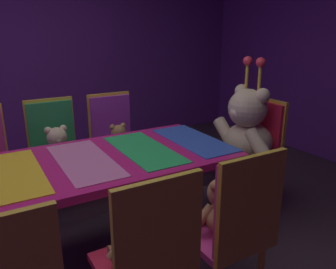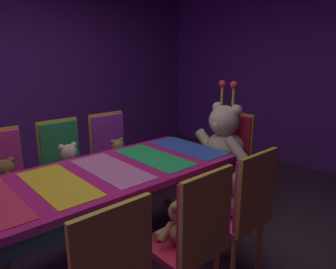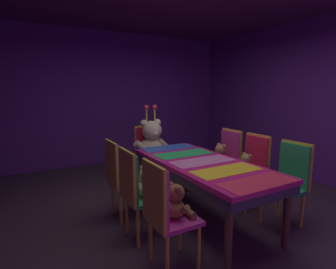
{
  "view_description": "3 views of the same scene",
  "coord_description": "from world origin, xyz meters",
  "px_view_note": "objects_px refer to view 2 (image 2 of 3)",
  "views": [
    {
      "loc": [
        2.02,
        -0.55,
        1.54
      ],
      "look_at": [
        0.12,
        0.55,
        0.86
      ],
      "focal_mm": 36.08,
      "sensor_mm": 36.0,
      "label": 1
    },
    {
      "loc": [
        1.98,
        -1.19,
        1.61
      ],
      "look_at": [
        0.02,
        0.58,
        0.92
      ],
      "focal_mm": 33.41,
      "sensor_mm": 36.0,
      "label": 2
    },
    {
      "loc": [
        -1.87,
        -2.49,
        1.59
      ],
      "look_at": [
        -0.01,
        0.82,
        0.95
      ],
      "focal_mm": 28.58,
      "sensor_mm": 36.0,
      "label": 3
    }
  ],
  "objects_px": {
    "throne_chair": "(232,148)",
    "king_teddy_bear": "(223,138)",
    "teddy_left_1": "(70,163)",
    "teddy_left_2": "(118,153)",
    "chair_right_1": "(196,231)",
    "teddy_left_0": "(6,180)",
    "chair_left_0": "(1,174)",
    "teddy_right_2": "(229,196)",
    "chair_left_2": "(111,149)",
    "banquet_table": "(112,180)",
    "chair_right_2": "(246,204)",
    "chair_left_1": "(63,159)",
    "teddy_right_1": "(179,224)"
  },
  "relations": [
    {
      "from": "chair_left_1",
      "to": "chair_right_2",
      "type": "distance_m",
      "value": 1.84
    },
    {
      "from": "chair_right_1",
      "to": "teddy_right_1",
      "type": "relative_size",
      "value": 3.24
    },
    {
      "from": "teddy_left_1",
      "to": "chair_right_2",
      "type": "bearing_deg",
      "value": 18.85
    },
    {
      "from": "chair_left_1",
      "to": "chair_left_2",
      "type": "distance_m",
      "value": 0.54
    },
    {
      "from": "teddy_left_0",
      "to": "banquet_table",
      "type": "bearing_deg",
      "value": 38.97
    },
    {
      "from": "teddy_left_1",
      "to": "king_teddy_bear",
      "type": "relative_size",
      "value": 0.4
    },
    {
      "from": "chair_left_0",
      "to": "teddy_right_2",
      "type": "xyz_separation_m",
      "value": [
        1.58,
        1.11,
        0.0
      ]
    },
    {
      "from": "chair_left_1",
      "to": "king_teddy_bear",
      "type": "relative_size",
      "value": 1.12
    },
    {
      "from": "teddy_left_1",
      "to": "throne_chair",
      "type": "relative_size",
      "value": 0.36
    },
    {
      "from": "teddy_left_1",
      "to": "teddy_left_2",
      "type": "xyz_separation_m",
      "value": [
        0.01,
        0.54,
        -0.02
      ]
    },
    {
      "from": "teddy_left_0",
      "to": "teddy_right_1",
      "type": "distance_m",
      "value": 1.57
    },
    {
      "from": "chair_left_2",
      "to": "teddy_left_2",
      "type": "relative_size",
      "value": 3.35
    },
    {
      "from": "chair_left_2",
      "to": "chair_right_2",
      "type": "relative_size",
      "value": 1.0
    },
    {
      "from": "banquet_table",
      "to": "teddy_right_2",
      "type": "xyz_separation_m",
      "value": [
        0.73,
        0.54,
        -0.05
      ]
    },
    {
      "from": "chair_left_0",
      "to": "teddy_left_2",
      "type": "xyz_separation_m",
      "value": [
        0.13,
        1.11,
        -0.02
      ]
    },
    {
      "from": "teddy_left_0",
      "to": "chair_left_2",
      "type": "relative_size",
      "value": 0.34
    },
    {
      "from": "teddy_left_2",
      "to": "teddy_left_1",
      "type": "bearing_deg",
      "value": -90.65
    },
    {
      "from": "banquet_table",
      "to": "teddy_right_2",
      "type": "distance_m",
      "value": 0.91
    },
    {
      "from": "chair_left_2",
      "to": "chair_right_1",
      "type": "bearing_deg",
      "value": -16.21
    },
    {
      "from": "banquet_table",
      "to": "chair_left_0",
      "type": "height_order",
      "value": "chair_left_0"
    },
    {
      "from": "chair_right_1",
      "to": "king_teddy_bear",
      "type": "relative_size",
      "value": 1.12
    },
    {
      "from": "teddy_left_2",
      "to": "chair_right_2",
      "type": "relative_size",
      "value": 0.3
    },
    {
      "from": "teddy_left_1",
      "to": "chair_right_1",
      "type": "bearing_deg",
      "value": 1.22
    },
    {
      "from": "king_teddy_bear",
      "to": "chair_right_2",
      "type": "bearing_deg",
      "value": 46.21
    },
    {
      "from": "chair_right_2",
      "to": "teddy_left_1",
      "type": "bearing_deg",
      "value": 18.85
    },
    {
      "from": "teddy_right_1",
      "to": "king_teddy_bear",
      "type": "xyz_separation_m",
      "value": [
        -0.73,
        1.35,
        0.16
      ]
    },
    {
      "from": "teddy_left_2",
      "to": "chair_right_1",
      "type": "height_order",
      "value": "chair_right_1"
    },
    {
      "from": "chair_left_1",
      "to": "teddy_left_1",
      "type": "relative_size",
      "value": 2.81
    },
    {
      "from": "chair_left_0",
      "to": "teddy_left_2",
      "type": "bearing_deg",
      "value": 83.2
    },
    {
      "from": "chair_left_2",
      "to": "teddy_right_1",
      "type": "xyz_separation_m",
      "value": [
        1.6,
        -0.51,
        -0.02
      ]
    },
    {
      "from": "chair_left_0",
      "to": "teddy_left_1",
      "type": "relative_size",
      "value": 2.81
    },
    {
      "from": "teddy_left_1",
      "to": "king_teddy_bear",
      "type": "distance_m",
      "value": 1.57
    },
    {
      "from": "chair_left_1",
      "to": "chair_right_1",
      "type": "bearing_deg",
      "value": 1.12
    },
    {
      "from": "teddy_left_0",
      "to": "teddy_right_2",
      "type": "height_order",
      "value": "teddy_right_2"
    },
    {
      "from": "chair_left_1",
      "to": "teddy_left_2",
      "type": "bearing_deg",
      "value": 74.23
    },
    {
      "from": "throne_chair",
      "to": "king_teddy_bear",
      "type": "distance_m",
      "value": 0.22
    },
    {
      "from": "chair_left_2",
      "to": "teddy_right_2",
      "type": "height_order",
      "value": "chair_left_2"
    },
    {
      "from": "chair_right_1",
      "to": "king_teddy_bear",
      "type": "height_order",
      "value": "king_teddy_bear"
    },
    {
      "from": "banquet_table",
      "to": "king_teddy_bear",
      "type": "distance_m",
      "value": 1.38
    },
    {
      "from": "teddy_left_2",
      "to": "chair_left_2",
      "type": "bearing_deg",
      "value": 180.0
    },
    {
      "from": "teddy_right_2",
      "to": "king_teddy_bear",
      "type": "distance_m",
      "value": 1.12
    },
    {
      "from": "teddy_left_0",
      "to": "teddy_left_2",
      "type": "bearing_deg",
      "value": 90.71
    },
    {
      "from": "chair_left_1",
      "to": "banquet_table",
      "type": "bearing_deg",
      "value": 0.62
    },
    {
      "from": "chair_left_0",
      "to": "chair_left_2",
      "type": "height_order",
      "value": "same"
    },
    {
      "from": "teddy_left_2",
      "to": "king_teddy_bear",
      "type": "xyz_separation_m",
      "value": [
        0.73,
        0.84,
        0.16
      ]
    },
    {
      "from": "banquet_table",
      "to": "teddy_right_2",
      "type": "height_order",
      "value": "teddy_right_2"
    },
    {
      "from": "teddy_left_2",
      "to": "chair_right_1",
      "type": "relative_size",
      "value": 0.3
    },
    {
      "from": "chair_left_1",
      "to": "throne_chair",
      "type": "height_order",
      "value": "same"
    },
    {
      "from": "teddy_left_0",
      "to": "teddy_left_2",
      "type": "distance_m",
      "value": 1.11
    },
    {
      "from": "teddy_left_1",
      "to": "chair_left_0",
      "type": "bearing_deg",
      "value": -102.54
    }
  ]
}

